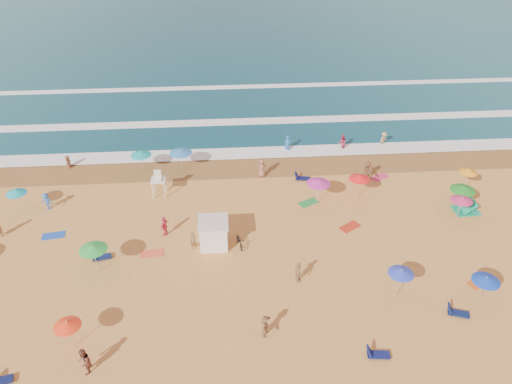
{
  "coord_description": "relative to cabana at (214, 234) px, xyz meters",
  "views": [
    {
      "loc": [
        0.51,
        -27.56,
        24.04
      ],
      "look_at": [
        2.89,
        6.0,
        1.5
      ],
      "focal_mm": 35.0,
      "sensor_mm": 36.0,
      "label": 1
    }
  ],
  "objects": [
    {
      "name": "lifeguard_stand",
      "position": [
        -4.63,
        6.97,
        0.05
      ],
      "size": [
        1.2,
        1.2,
        2.1
      ],
      "primitive_type": null,
      "color": "white",
      "rests_on": "ground"
    },
    {
      "name": "cabana_roof",
      "position": [
        0.0,
        0.0,
        1.06
      ],
      "size": [
        2.2,
        2.2,
        0.12
      ],
      "primitive_type": "cube",
      "color": "silver",
      "rests_on": "cabana"
    },
    {
      "name": "beach_umbrellas",
      "position": [
        2.36,
        -0.36,
        1.1
      ],
      "size": [
        47.1,
        30.08,
        0.72
      ],
      "color": "orange",
      "rests_on": "ground"
    },
    {
      "name": "wet_sand",
      "position": [
        0.57,
        11.07,
        -0.99
      ],
      "size": [
        220.0,
        220.0,
        0.0
      ],
      "primitive_type": "plane",
      "color": "olive",
      "rests_on": "ground"
    },
    {
      "name": "towels",
      "position": [
        0.02,
        -2.98,
        -0.98
      ],
      "size": [
        38.45,
        24.96,
        0.03
      ],
      "color": "red",
      "rests_on": "ground"
    },
    {
      "name": "beachgoers",
      "position": [
        2.06,
        4.17,
        -0.22
      ],
      "size": [
        38.37,
        26.14,
        2.14
      ],
      "color": "#BC2F4E",
      "rests_on": "ground"
    },
    {
      "name": "bicycle",
      "position": [
        1.9,
        -0.3,
        -0.56
      ],
      "size": [
        0.9,
        1.75,
        0.87
      ],
      "primitive_type": "imported",
      "rotation": [
        0.0,
        0.0,
        0.2
      ],
      "color": "black",
      "rests_on": "ground"
    },
    {
      "name": "ground",
      "position": [
        0.57,
        -1.43,
        -1.0
      ],
      "size": [
        220.0,
        220.0,
        0.0
      ],
      "primitive_type": "plane",
      "color": "gold",
      "rests_on": "ground"
    },
    {
      "name": "cabana",
      "position": [
        0.0,
        0.0,
        0.0
      ],
      "size": [
        2.0,
        2.0,
        2.0
      ],
      "primitive_type": "cube",
      "color": "white",
      "rests_on": "ground"
    },
    {
      "name": "surf_foam",
      "position": [
        0.57,
        19.89,
        -0.9
      ],
      "size": [
        200.0,
        18.7,
        0.05
      ],
      "color": "white",
      "rests_on": "ground"
    },
    {
      "name": "loungers",
      "position": [
        9.13,
        -4.61,
        -0.83
      ],
      "size": [
        45.53,
        22.76,
        0.34
      ],
      "color": "#0E174A",
      "rests_on": "ground"
    }
  ]
}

